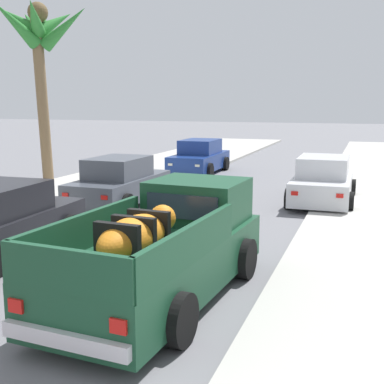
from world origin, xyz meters
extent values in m
cube|color=#B2AFA8|center=(-5.37, 12.00, 0.06)|extent=(5.30, 60.00, 0.12)
cube|color=silver|center=(-4.12, 12.00, 0.05)|extent=(0.16, 60.00, 0.10)
cube|color=silver|center=(4.12, 12.00, 0.05)|extent=(0.16, 60.00, 0.10)
cube|color=#19472D|center=(1.13, 6.88, 0.60)|extent=(2.27, 5.22, 0.80)
cube|color=#19472D|center=(1.24, 8.48, 1.40)|extent=(1.82, 1.61, 0.80)
cube|color=#283342|center=(1.19, 7.72, 1.42)|extent=(1.38, 0.15, 0.44)
cube|color=#283342|center=(1.29, 9.23, 1.42)|extent=(1.46, 0.16, 0.48)
cube|color=#19472D|center=(0.17, 6.08, 1.28)|extent=(0.33, 3.30, 0.56)
cube|color=#19472D|center=(1.98, 5.96, 1.28)|extent=(0.33, 3.30, 0.56)
cube|color=#19472D|center=(0.96, 4.38, 1.28)|extent=(1.88, 0.23, 0.56)
cube|color=silver|center=(0.95, 4.29, 0.44)|extent=(1.83, 0.24, 0.20)
cylinder|color=black|center=(0.26, 8.47, 0.38)|extent=(0.31, 0.78, 0.76)
cylinder|color=black|center=(2.21, 8.34, 0.38)|extent=(0.31, 0.78, 0.76)
cylinder|color=black|center=(0.06, 5.55, 0.38)|extent=(0.31, 0.78, 0.76)
cylinder|color=black|center=(2.01, 5.41, 0.38)|extent=(0.31, 0.78, 0.76)
cube|color=red|center=(0.21, 4.37, 0.74)|extent=(0.22, 0.05, 0.18)
cube|color=red|center=(1.70, 4.26, 0.74)|extent=(0.22, 0.05, 0.18)
ellipsoid|color=orange|center=(1.07, 6.00, 1.30)|extent=(0.81, 1.74, 0.60)
sphere|color=orange|center=(1.14, 6.95, 1.38)|extent=(0.44, 0.44, 0.44)
cube|color=black|center=(1.04, 5.53, 1.30)|extent=(0.72, 0.17, 0.61)
cube|color=black|center=(1.07, 6.00, 1.30)|extent=(0.72, 0.17, 0.61)
cube|color=black|center=(1.10, 6.47, 1.30)|extent=(0.72, 0.17, 0.61)
cube|color=navy|center=(-3.14, 21.63, 0.54)|extent=(1.76, 4.20, 0.72)
cube|color=navy|center=(-3.14, 21.73, 1.22)|extent=(1.52, 2.10, 0.64)
cube|color=#283342|center=(-3.14, 20.76, 1.20)|extent=(1.37, 0.08, 0.52)
cube|color=#283342|center=(-3.14, 22.70, 1.20)|extent=(1.34, 0.08, 0.50)
cylinder|color=black|center=(-2.24, 20.33, 0.32)|extent=(0.22, 0.64, 0.64)
cylinder|color=black|center=(-4.05, 20.32, 0.32)|extent=(0.22, 0.64, 0.64)
cylinder|color=black|center=(-2.24, 22.93, 0.32)|extent=(0.22, 0.64, 0.64)
cylinder|color=black|center=(-4.05, 22.93, 0.32)|extent=(0.22, 0.64, 0.64)
cube|color=red|center=(-2.51, 23.74, 0.64)|extent=(0.20, 0.04, 0.12)
cube|color=white|center=(-2.53, 19.52, 0.61)|extent=(0.20, 0.04, 0.10)
cube|color=red|center=(-3.78, 23.74, 0.64)|extent=(0.20, 0.04, 0.12)
cube|color=white|center=(-3.76, 19.52, 0.61)|extent=(0.20, 0.04, 0.10)
cube|color=silver|center=(2.92, 16.20, 0.54)|extent=(1.80, 4.22, 0.72)
cube|color=silver|center=(2.92, 16.10, 1.22)|extent=(1.54, 2.12, 0.64)
cube|color=#283342|center=(2.91, 17.07, 1.20)|extent=(1.37, 0.09, 0.52)
cube|color=#283342|center=(2.93, 15.13, 1.20)|extent=(1.34, 0.09, 0.50)
cylinder|color=black|center=(2.00, 17.49, 0.32)|extent=(0.23, 0.64, 0.64)
cylinder|color=black|center=(3.81, 17.51, 0.32)|extent=(0.23, 0.64, 0.64)
cylinder|color=black|center=(2.03, 14.89, 0.32)|extent=(0.23, 0.64, 0.64)
cylinder|color=black|center=(3.83, 14.91, 0.32)|extent=(0.23, 0.64, 0.64)
cube|color=red|center=(2.31, 14.08, 0.64)|extent=(0.20, 0.04, 0.12)
cube|color=white|center=(2.28, 18.30, 0.61)|extent=(0.20, 0.04, 0.10)
cube|color=red|center=(3.57, 14.10, 0.64)|extent=(0.20, 0.04, 0.12)
cube|color=white|center=(3.51, 18.32, 0.61)|extent=(0.20, 0.04, 0.10)
cube|color=black|center=(-3.17, 8.16, 0.54)|extent=(1.90, 4.26, 0.72)
cube|color=#283342|center=(-3.20, 9.03, 1.20)|extent=(1.37, 0.13, 0.52)
cylinder|color=black|center=(-4.11, 9.43, 0.32)|extent=(0.24, 0.65, 0.64)
cylinder|color=black|center=(-2.31, 9.49, 0.32)|extent=(0.24, 0.65, 0.64)
cube|color=white|center=(-3.86, 10.24, 0.61)|extent=(0.20, 0.05, 0.10)
cube|color=white|center=(-2.62, 10.29, 0.61)|extent=(0.20, 0.05, 0.10)
cube|color=#474C56|center=(-3.19, 13.76, 0.54)|extent=(1.81, 4.22, 0.72)
cube|color=#474C56|center=(-3.19, 13.66, 1.22)|extent=(1.54, 2.12, 0.64)
cube|color=#283342|center=(-3.18, 14.63, 1.20)|extent=(1.37, 0.10, 0.52)
cube|color=#283342|center=(-3.20, 12.69, 1.20)|extent=(1.34, 0.10, 0.50)
cylinder|color=black|center=(-4.08, 15.08, 0.32)|extent=(0.23, 0.64, 0.64)
cylinder|color=black|center=(-2.27, 15.05, 0.32)|extent=(0.23, 0.64, 0.64)
cylinder|color=black|center=(-4.11, 12.47, 0.32)|extent=(0.23, 0.64, 0.64)
cylinder|color=black|center=(-2.30, 12.45, 0.32)|extent=(0.23, 0.64, 0.64)
cube|color=red|center=(-3.85, 11.66, 0.64)|extent=(0.20, 0.04, 0.12)
cube|color=white|center=(-3.78, 15.88, 0.61)|extent=(0.20, 0.04, 0.10)
cube|color=red|center=(-2.58, 11.65, 0.64)|extent=(0.20, 0.04, 0.12)
cube|color=white|center=(-2.55, 15.87, 0.61)|extent=(0.20, 0.04, 0.10)
cylinder|color=brown|center=(-7.95, 16.52, 3.31)|extent=(0.43, 0.75, 6.64)
cone|color=#2D7F33|center=(-6.86, 16.64, 6.05)|extent=(2.12, 0.79, 1.78)
cone|color=#2D7F33|center=(-7.60, 17.19, 6.34)|extent=(1.23, 1.67, 1.24)
cone|color=#2D7F33|center=(-8.31, 17.32, 6.21)|extent=(1.23, 1.83, 1.48)
cone|color=#2D7F33|center=(-8.56, 16.90, 6.30)|extent=(1.57, 1.26, 1.29)
cone|color=#2D7F33|center=(-8.58, 16.14, 6.33)|extent=(1.62, 1.29, 1.26)
cone|color=#2D7F33|center=(-8.19, 15.45, 6.10)|extent=(1.01, 2.20, 1.71)
cone|color=#2D7F33|center=(-7.45, 15.62, 6.29)|extent=(1.50, 2.11, 1.36)
sphere|color=brown|center=(-7.95, 16.52, 6.62)|extent=(0.77, 0.77, 0.77)
camera|label=1|loc=(4.30, -0.57, 3.27)|focal=47.42mm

